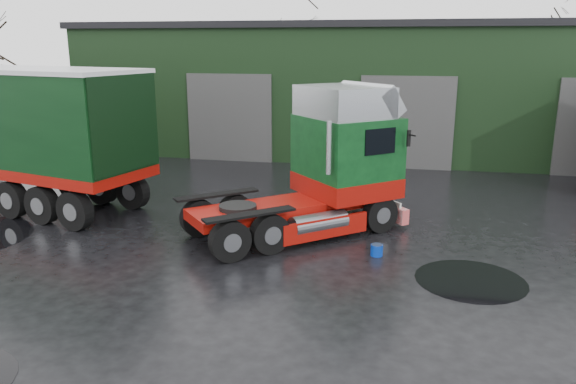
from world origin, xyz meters
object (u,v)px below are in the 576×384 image
object	(u,v)px
hero_tractor	(291,163)
tree_back_a	(298,52)
warehouse	(409,86)
wash_bucket	(377,250)
tree_back_b	(534,68)

from	to	relation	value
hero_tractor	tree_back_a	distance (m)	26.34
warehouse	hero_tractor	distance (m)	16.06
tree_back_a	wash_bucket	bearing A→B (deg)	-74.46
hero_tractor	tree_back_b	bearing A→B (deg)	115.39
warehouse	tree_back_b	distance (m)	12.82
wash_bucket	tree_back_a	size ratio (longest dim) A/B	0.03
warehouse	tree_back_a	world-z (taller)	tree_back_a
hero_tractor	wash_bucket	distance (m)	3.43
wash_bucket	tree_back_b	world-z (taller)	tree_back_b
warehouse	tree_back_a	size ratio (longest dim) A/B	3.41
warehouse	tree_back_a	distance (m)	12.90
tree_back_b	hero_tractor	bearing A→B (deg)	-113.23
warehouse	wash_bucket	xyz separation A→B (m)	(-0.51, -16.94, -3.01)
warehouse	hero_tractor	xyz separation A→B (m)	(-3.05, -15.73, -1.05)
hero_tractor	tree_back_b	xyz separation A→B (m)	(11.05, 25.73, 1.65)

